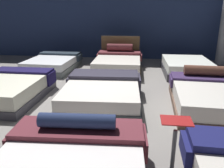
% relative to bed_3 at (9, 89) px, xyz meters
% --- Properties ---
extents(ground_plane, '(18.00, 18.00, 0.02)m').
position_rel_bed_3_xyz_m(ground_plane, '(2.19, 0.18, -0.24)').
color(ground_plane, gray).
extents(showroom_back_wall, '(18.00, 0.06, 3.50)m').
position_rel_bed_3_xyz_m(showroom_back_wall, '(2.19, 5.00, 1.52)').
color(showroom_back_wall, navy).
rests_on(showroom_back_wall, ground_plane).
extents(bed_3, '(1.53, 2.04, 0.52)m').
position_rel_bed_3_xyz_m(bed_3, '(0.00, 0.00, 0.00)').
color(bed_3, '#32313A').
rests_on(bed_3, ground_plane).
extents(bed_4, '(1.76, 2.11, 0.53)m').
position_rel_bed_3_xyz_m(bed_4, '(2.15, 0.02, 0.00)').
color(bed_4, '#2A3133').
rests_on(bed_4, ground_plane).
extents(bed_5, '(1.61, 2.19, 0.72)m').
position_rel_bed_3_xyz_m(bed_5, '(4.41, 0.10, -0.00)').
color(bed_5, brown).
rests_on(bed_5, ground_plane).
extents(bed_6, '(1.55, 2.12, 0.47)m').
position_rel_bed_3_xyz_m(bed_6, '(-0.02, 2.79, -0.03)').
color(bed_6, '#4D5557').
rests_on(bed_6, ground_plane).
extents(bed_7, '(1.59, 2.15, 1.05)m').
position_rel_bed_3_xyz_m(bed_7, '(2.22, 2.82, 0.04)').
color(bed_7, brown).
rests_on(bed_7, ground_plane).
extents(bed_8, '(1.46, 1.95, 0.45)m').
position_rel_bed_3_xyz_m(bed_8, '(4.41, 2.71, -0.01)').
color(bed_8, '#27272C').
rests_on(bed_8, ground_plane).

